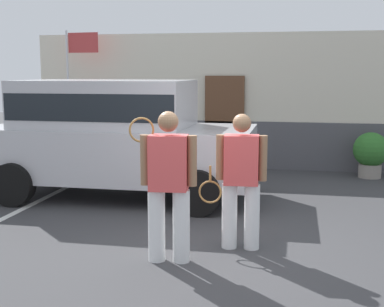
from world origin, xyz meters
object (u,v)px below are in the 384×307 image
tennis_player_man (168,184)px  tennis_player_woman (241,180)px  flag_pole (75,73)px  parked_suv (115,132)px  potted_plant_by_porch (371,153)px

tennis_player_man → tennis_player_woman: bearing=-145.9°
tennis_player_man → flag_pole: (-3.65, 5.79, 1.24)m
tennis_player_man → tennis_player_woman: tennis_player_man is taller
tennis_player_woman → tennis_player_man: bearing=36.0°
flag_pole → parked_suv: bearing=-55.5°
tennis_player_woman → potted_plant_by_porch: tennis_player_woman is taller
parked_suv → tennis_player_woman: (2.47, -2.33, -0.27)m
parked_suv → potted_plant_by_porch: size_ratio=4.84×
tennis_player_woman → flag_pole: size_ratio=0.54×
parked_suv → tennis_player_woman: 3.41m
parked_suv → tennis_player_man: 3.42m
tennis_player_man → tennis_player_woman: 0.99m
parked_suv → tennis_player_man: parked_suv is taller
tennis_player_woman → potted_plant_by_porch: 5.48m
parked_suv → potted_plant_by_porch: 5.39m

